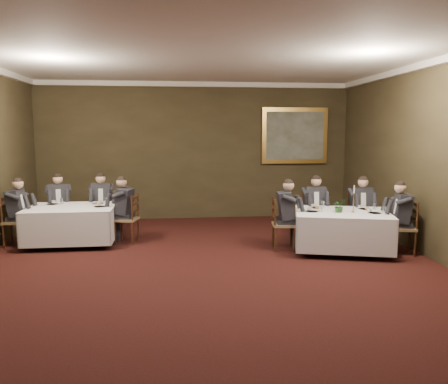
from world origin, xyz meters
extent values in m
plane|color=black|center=(0.00, 0.00, 0.00)|extent=(10.00, 10.00, 0.00)
cube|color=silver|center=(0.00, 0.00, 3.50)|extent=(8.00, 10.00, 0.10)
cube|color=#312918|center=(0.00, 5.00, 1.75)|extent=(8.00, 0.10, 3.50)
cube|color=#312918|center=(0.00, -5.00, 1.75)|extent=(8.00, 0.10, 3.50)
cube|color=white|center=(0.00, 4.95, 3.44)|extent=(8.00, 0.10, 0.12)
cube|color=black|center=(2.60, 1.44, 0.73)|extent=(1.92, 1.63, 0.04)
cube|color=white|center=(2.60, 1.44, 0.76)|extent=(2.00, 1.70, 0.02)
cube|color=white|center=(2.60, 1.44, 0.42)|extent=(2.02, 1.72, 0.65)
cube|color=black|center=(-2.60, 2.55, 0.73)|extent=(1.65, 1.24, 0.04)
cube|color=white|center=(-2.60, 2.55, 0.76)|extent=(1.71, 1.30, 0.02)
cube|color=white|center=(-2.60, 2.55, 0.42)|extent=(1.73, 1.32, 0.65)
cube|color=olive|center=(2.37, 2.41, 0.48)|extent=(0.45, 0.43, 0.05)
cube|color=black|center=(2.37, 2.60, 0.73)|extent=(0.38, 0.04, 0.54)
cube|color=black|center=(2.37, 2.41, 0.86)|extent=(0.43, 0.32, 0.55)
sphere|color=#DCAB89|center=(2.37, 2.41, 1.24)|extent=(0.21, 0.21, 0.21)
cube|color=olive|center=(3.27, 2.18, 0.48)|extent=(0.47, 0.45, 0.05)
cube|color=black|center=(3.29, 2.37, 0.73)|extent=(0.38, 0.05, 0.54)
cube|color=black|center=(3.27, 2.18, 0.86)|extent=(0.44, 0.34, 0.55)
sphere|color=#DCAB89|center=(3.27, 2.18, 1.24)|extent=(0.22, 0.22, 0.21)
cube|color=olive|center=(1.54, 1.71, 0.48)|extent=(0.46, 0.48, 0.05)
cube|color=black|center=(1.35, 1.73, 0.73)|extent=(0.07, 0.38, 0.54)
cube|color=black|center=(1.54, 1.71, 0.86)|extent=(0.35, 0.45, 0.55)
sphere|color=#DCAB89|center=(1.54, 1.71, 1.24)|extent=(0.23, 0.23, 0.21)
cube|color=olive|center=(3.66, 1.17, 0.48)|extent=(0.51, 0.53, 0.05)
cube|color=black|center=(3.84, 1.12, 0.73)|extent=(0.12, 0.38, 0.54)
cube|color=black|center=(3.66, 1.17, 0.86)|extent=(0.40, 0.48, 0.55)
sphere|color=#DCAB89|center=(3.66, 1.17, 1.24)|extent=(0.25, 0.25, 0.21)
cube|color=olive|center=(-3.07, 3.42, 0.48)|extent=(0.53, 0.51, 0.05)
cube|color=black|center=(-3.11, 3.60, 0.73)|extent=(0.38, 0.12, 0.54)
cube|color=black|center=(-3.07, 3.42, 0.86)|extent=(0.48, 0.40, 0.55)
sphere|color=#DCAB89|center=(-3.07, 3.42, 1.24)|extent=(0.25, 0.25, 0.21)
cube|color=olive|center=(-2.14, 3.42, 0.48)|extent=(0.44, 0.42, 0.05)
cube|color=black|center=(-2.14, 3.61, 0.73)|extent=(0.38, 0.03, 0.54)
cube|color=black|center=(-2.14, 3.42, 0.86)|extent=(0.42, 0.31, 0.55)
sphere|color=#DCAB89|center=(-2.14, 3.42, 1.24)|extent=(0.21, 0.21, 0.21)
cube|color=olive|center=(-1.52, 2.56, 0.48)|extent=(0.51, 0.53, 0.05)
cube|color=black|center=(-1.34, 2.51, 0.73)|extent=(0.12, 0.38, 0.54)
cube|color=black|center=(-1.52, 2.56, 0.86)|extent=(0.40, 0.48, 0.55)
sphere|color=#DCAB89|center=(-1.52, 2.56, 1.24)|extent=(0.25, 0.25, 0.21)
cube|color=olive|center=(-3.68, 2.54, 0.48)|extent=(0.44, 0.46, 0.05)
cube|color=black|center=(-3.87, 2.55, 0.73)|extent=(0.05, 0.38, 0.54)
cube|color=black|center=(-3.68, 2.54, 0.86)|extent=(0.33, 0.43, 0.55)
sphere|color=#DCAB89|center=(-3.68, 2.54, 1.24)|extent=(0.22, 0.22, 0.21)
imported|color=#2D5926|center=(2.51, 1.39, 0.90)|extent=(0.29, 0.27, 0.27)
cylinder|color=#B38036|center=(2.78, 1.36, 0.78)|extent=(0.08, 0.08, 0.02)
cylinder|color=#B38036|center=(2.78, 1.36, 0.96)|extent=(0.02, 0.02, 0.35)
cylinder|color=white|center=(2.78, 1.36, 1.21)|extent=(0.02, 0.02, 0.15)
cylinder|color=white|center=(2.24, 1.91, 0.77)|extent=(0.25, 0.25, 0.01)
cylinder|color=white|center=(2.24, 2.06, 0.80)|extent=(0.08, 0.08, 0.05)
cylinder|color=white|center=(2.41, 1.91, 0.83)|extent=(0.06, 0.06, 0.14)
cylinder|color=white|center=(-3.06, 2.91, 0.77)|extent=(0.25, 0.25, 0.01)
cylinder|color=white|center=(-3.06, 3.06, 0.80)|extent=(0.08, 0.08, 0.05)
cylinder|color=white|center=(-2.89, 2.91, 0.83)|extent=(0.06, 0.06, 0.14)
cube|color=#C19046|center=(2.60, 4.94, 2.15)|extent=(1.74, 0.08, 1.46)
cube|color=#424830|center=(2.60, 4.90, 2.15)|extent=(1.52, 0.01, 1.24)
camera|label=1|loc=(-0.47, -6.34, 2.25)|focal=35.00mm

